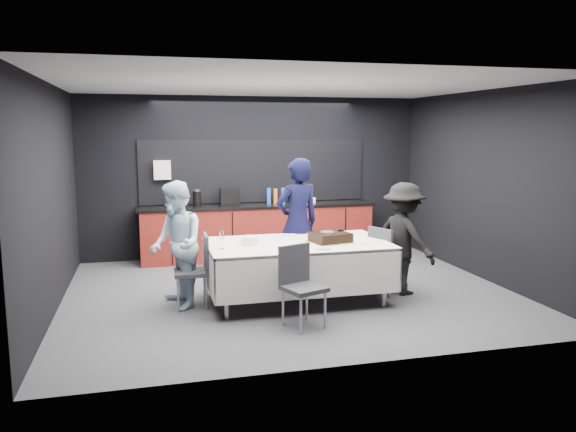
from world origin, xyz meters
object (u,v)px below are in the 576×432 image
object	(u,v)px
party_table	(297,253)
champagne_flute	(222,236)
chair_near	(300,280)
cake_assembly	(330,237)
chair_right	(385,256)
person_left	(176,245)
person_center	(297,223)
person_right	(404,239)
chair_left	(198,265)
plate_stack	(250,240)

from	to	relation	value
party_table	champagne_flute	bearing A→B (deg)	-171.01
chair_near	cake_assembly	bearing A→B (deg)	51.99
chair_right	person_left	world-z (taller)	person_left
person_center	champagne_flute	bearing A→B (deg)	21.80
cake_assembly	champagne_flute	distance (m)	1.42
person_left	chair_near	bearing A→B (deg)	40.08
person_center	person_right	size ratio (longest dim) A/B	1.20
chair_right	person_right	bearing A→B (deg)	-4.07
cake_assembly	chair_left	size ratio (longest dim) A/B	0.63
plate_stack	chair_right	distance (m)	1.88
cake_assembly	person_right	bearing A→B (deg)	4.25
party_table	chair_right	xyz separation A→B (m)	(1.23, 0.00, -0.11)
person_center	person_right	distance (m)	1.50
cake_assembly	chair_right	world-z (taller)	cake_assembly
person_left	person_right	world-z (taller)	person_left
person_right	person_center	bearing A→B (deg)	36.97
chair_left	chair_near	bearing A→B (deg)	-42.42
person_center	party_table	bearing A→B (deg)	60.49
party_table	plate_stack	world-z (taller)	plate_stack
cake_assembly	person_left	bearing A→B (deg)	173.87
cake_assembly	plate_stack	world-z (taller)	cake_assembly
party_table	chair_near	bearing A→B (deg)	-103.55
champagne_flute	person_left	size ratio (longest dim) A/B	0.14
chair_left	party_table	bearing A→B (deg)	-2.94
party_table	chair_left	xyz separation A→B (m)	(-1.28, 0.07, -0.11)
chair_left	person_left	xyz separation A→B (m)	(-0.25, 0.05, 0.26)
party_table	person_center	size ratio (longest dim) A/B	1.27
chair_right	person_left	xyz separation A→B (m)	(-2.76, 0.11, 0.26)
chair_right	plate_stack	bearing A→B (deg)	178.80
person_left	person_right	distance (m)	3.02
cake_assembly	chair_near	bearing A→B (deg)	-128.01
chair_left	chair_right	world-z (taller)	same
party_table	champagne_flute	distance (m)	1.06
party_table	cake_assembly	bearing A→B (deg)	-13.14
chair_left	chair_right	size ratio (longest dim) A/B	1.00
person_left	person_center	bearing A→B (deg)	97.25
chair_near	person_center	distance (m)	1.72
chair_left	person_left	world-z (taller)	person_left
cake_assembly	person_left	distance (m)	1.96
plate_stack	chair_right	size ratio (longest dim) A/B	0.23
chair_right	person_right	world-z (taller)	person_right
person_right	party_table	bearing A→B (deg)	65.98
cake_assembly	champagne_flute	size ratio (longest dim) A/B	2.60
chair_left	person_center	distance (m)	1.66
champagne_flute	person_left	distance (m)	0.61
party_table	champagne_flute	size ratio (longest dim) A/B	10.36
party_table	person_right	distance (m)	1.49
chair_left	person_center	bearing A→B (deg)	23.90
plate_stack	person_center	bearing A→B (deg)	39.87
plate_stack	chair_right	xyz separation A→B (m)	(1.85, -0.04, -0.30)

